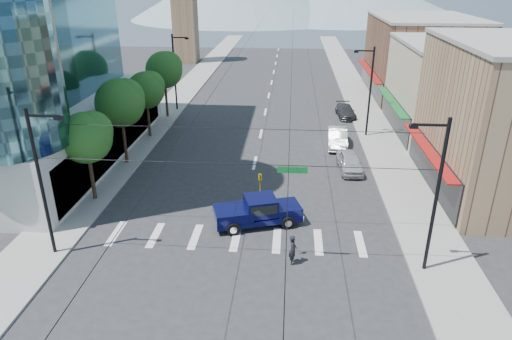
{
  "coord_description": "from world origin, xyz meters",
  "views": [
    {
      "loc": [
        3.0,
        -23.06,
        15.53
      ],
      "look_at": [
        0.76,
        5.59,
        3.0
      ],
      "focal_mm": 32.0,
      "sensor_mm": 36.0,
      "label": 1
    }
  ],
  "objects_px": {
    "pedestrian": "(293,249)",
    "parked_car_mid": "(337,138)",
    "pickup_truck": "(257,211)",
    "parked_car_far": "(346,111)",
    "parked_car_near": "(350,162)"
  },
  "relations": [
    {
      "from": "pickup_truck",
      "to": "parked_car_near",
      "type": "xyz_separation_m",
      "value": [
        7.13,
        9.59,
        -0.25
      ]
    },
    {
      "from": "pedestrian",
      "to": "parked_car_near",
      "type": "height_order",
      "value": "pedestrian"
    },
    {
      "from": "pickup_truck",
      "to": "parked_car_mid",
      "type": "height_order",
      "value": "pickup_truck"
    },
    {
      "from": "pickup_truck",
      "to": "parked_car_mid",
      "type": "xyz_separation_m",
      "value": [
        6.59,
        15.54,
        -0.18
      ]
    },
    {
      "from": "pickup_truck",
      "to": "pedestrian",
      "type": "bearing_deg",
      "value": -78.18
    },
    {
      "from": "pedestrian",
      "to": "parked_car_far",
      "type": "height_order",
      "value": "pedestrian"
    },
    {
      "from": "pickup_truck",
      "to": "parked_car_far",
      "type": "relative_size",
      "value": 1.32
    },
    {
      "from": "parked_car_mid",
      "to": "parked_car_far",
      "type": "height_order",
      "value": "parked_car_mid"
    },
    {
      "from": "parked_car_near",
      "to": "parked_car_far",
      "type": "distance_m",
      "value": 15.8
    },
    {
      "from": "pedestrian",
      "to": "parked_car_near",
      "type": "bearing_deg",
      "value": -20.75
    },
    {
      "from": "pickup_truck",
      "to": "parked_car_near",
      "type": "distance_m",
      "value": 11.95
    },
    {
      "from": "parked_car_mid",
      "to": "pedestrian",
      "type": "bearing_deg",
      "value": -99.42
    },
    {
      "from": "pickup_truck",
      "to": "parked_car_mid",
      "type": "relative_size",
      "value": 1.2
    },
    {
      "from": "pickup_truck",
      "to": "parked_car_near",
      "type": "bearing_deg",
      "value": 36.01
    },
    {
      "from": "pedestrian",
      "to": "parked_car_mid",
      "type": "distance_m",
      "value": 20.23
    }
  ]
}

